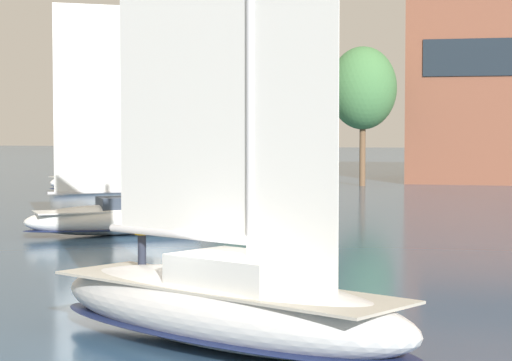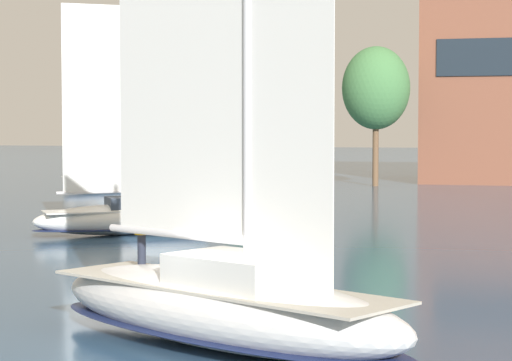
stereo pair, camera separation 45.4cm
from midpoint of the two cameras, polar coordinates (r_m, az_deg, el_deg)
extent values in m
plane|color=#2D4C6B|center=(22.01, -2.46, -9.49)|extent=(400.00, 400.00, 0.00)
cylinder|color=brown|center=(80.01, 5.94, 1.83)|extent=(0.48, 0.48, 6.00)
ellipsoid|color=#477F47|center=(80.05, 5.96, 5.28)|extent=(5.40, 5.40, 6.60)
cylinder|color=brown|center=(86.93, -1.04, 2.06)|extent=(0.51, 0.51, 6.32)
ellipsoid|color=#477F47|center=(86.98, -1.05, 5.40)|extent=(5.69, 5.69, 6.95)
ellipsoid|color=silver|center=(21.84, -2.47, -7.33)|extent=(10.08, 7.06, 1.69)
ellipsoid|color=#19234C|center=(21.93, -2.46, -8.52)|extent=(10.18, 7.13, 0.20)
cube|color=#BCB7A8|center=(21.76, -2.47, -6.05)|extent=(8.82, 6.12, 0.06)
cube|color=silver|center=(21.36, -1.51, -5.19)|extent=(3.36, 3.01, 0.69)
cylinder|color=silver|center=(22.63, -5.12, -3.09)|extent=(4.04, 2.22, 0.17)
cube|color=white|center=(22.52, -4.86, 9.85)|extent=(3.66, 1.93, 10.17)
cube|color=white|center=(20.16, 1.60, 3.05)|extent=(1.95, 1.03, 6.82)
cylinder|color=#232838|center=(24.05, -7.07, -4.10)|extent=(0.27, 0.27, 0.85)
cylinder|color=gold|center=(23.96, -7.08, -2.32)|extent=(0.46, 0.46, 0.65)
sphere|color=tan|center=(23.92, -7.09, -1.26)|extent=(0.24, 0.24, 0.24)
ellipsoid|color=white|center=(44.47, -8.34, -2.22)|extent=(7.84, 6.33, 1.36)
ellipsoid|color=#19234C|center=(44.51, -8.34, -2.70)|extent=(7.92, 6.40, 0.16)
cube|color=silver|center=(44.44, -8.34, -1.71)|extent=(6.85, 5.50, 0.06)
cube|color=#333D4C|center=(44.50, -7.85, -1.30)|extent=(2.72, 2.55, 0.56)
cylinder|color=silver|center=(44.44, -7.59, 4.77)|extent=(0.16, 0.16, 9.96)
cylinder|color=silver|center=(44.14, -9.82, -0.67)|extent=(3.04, 2.13, 0.14)
cube|color=white|center=(44.09, -9.68, 4.63)|extent=(2.74, 1.88, 8.17)
cube|color=white|center=(44.66, -6.35, 1.89)|extent=(1.46, 1.01, 5.48)
ellipsoid|color=silver|center=(75.04, -9.23, -0.03)|extent=(6.09, 8.46, 1.42)
ellipsoid|color=#19234C|center=(75.07, -9.23, -0.33)|extent=(6.15, 8.54, 0.17)
cube|color=#BCB7A8|center=(75.02, -9.24, 0.29)|extent=(5.27, 7.40, 0.06)
cube|color=#333D4C|center=(75.27, -8.99, 0.55)|extent=(2.57, 2.84, 0.59)
cylinder|color=silver|center=(75.36, -8.87, 4.31)|extent=(0.17, 0.17, 10.46)
cylinder|color=silver|center=(74.24, -9.98, 0.93)|extent=(1.94, 3.37, 0.14)
cylinder|color=white|center=(74.23, -9.98, 1.00)|extent=(1.83, 3.08, 0.23)
camera|label=1|loc=(0.23, -90.53, -0.03)|focal=70.00mm
camera|label=2|loc=(0.23, 89.47, 0.03)|focal=70.00mm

